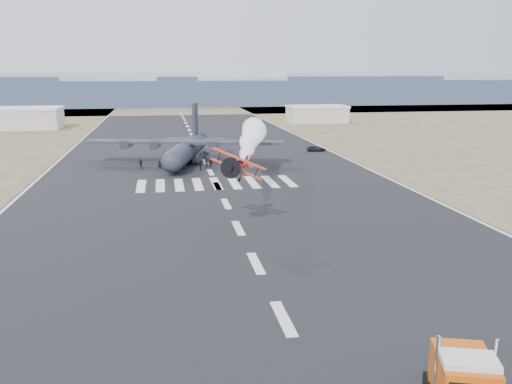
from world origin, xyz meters
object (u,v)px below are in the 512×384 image
object	(u,v)px
aerobatic_biplane	(238,166)
crew_e	(185,164)
crew_f	(211,163)
hangar_left	(21,118)
hangar_right	(317,114)
crew_h	(141,164)
crew_d	(200,165)
crew_b	(206,163)
crew_c	(175,162)
transport_aircraft	(187,148)
crew_g	(161,164)
crew_a	(159,165)
support_vehicle	(316,149)

from	to	relation	value
aerobatic_biplane	crew_e	bearing A→B (deg)	109.19
crew_f	hangar_left	bearing A→B (deg)	17.49
hangar_right	crew_h	world-z (taller)	hangar_right
hangar_left	crew_d	bearing A→B (deg)	-58.54
crew_f	crew_h	size ratio (longest dim) A/B	0.92
crew_f	crew_h	distance (m)	13.16
crew_b	hangar_left	bearing A→B (deg)	-146.27
aerobatic_biplane	crew_h	xyz separation A→B (m)	(-12.66, 41.64, -6.49)
crew_c	crew_d	distance (m)	6.97
crew_h	transport_aircraft	bearing A→B (deg)	-137.31
aerobatic_biplane	crew_b	xyz separation A→B (m)	(-0.48, 40.74, -6.47)
crew_c	crew_g	size ratio (longest dim) A/B	0.86
crew_e	crew_h	xyz separation A→B (m)	(-8.15, 1.00, 0.03)
crew_a	crew_d	distance (m)	7.91
aerobatic_biplane	crew_h	distance (m)	44.00
crew_b	crew_c	distance (m)	6.47
hangar_right	crew_c	world-z (taller)	hangar_right
hangar_right	crew_f	bearing A→B (deg)	-118.25
support_vehicle	crew_b	distance (m)	31.69
crew_f	crew_g	size ratio (longest dim) A/B	0.90
transport_aircraft	crew_e	bearing A→B (deg)	-83.76
transport_aircraft	crew_e	world-z (taller)	transport_aircraft
hangar_left	support_vehicle	size ratio (longest dim) A/B	5.68
hangar_right	aerobatic_biplane	size ratio (longest dim) A/B	3.21
hangar_left	crew_a	xyz separation A→B (m)	(42.84, -79.96, -2.57)
crew_a	crew_f	xyz separation A→B (m)	(9.74, 0.44, 0.01)
transport_aircraft	crew_a	world-z (taller)	transport_aircraft
hangar_right	crew_e	size ratio (longest dim) A/B	11.50
hangar_right	crew_f	xyz separation A→B (m)	(-45.42, -84.52, -2.16)
transport_aircraft	crew_b	xyz separation A→B (m)	(3.20, -6.89, -1.95)
crew_e	transport_aircraft	bearing A→B (deg)	-133.91
support_vehicle	crew_h	size ratio (longest dim) A/B	2.35
crew_h	crew_d	bearing A→B (deg)	172.60
support_vehicle	crew_e	world-z (taller)	crew_e
aerobatic_biplane	crew_b	world-z (taller)	aerobatic_biplane
crew_g	crew_h	size ratio (longest dim) A/B	1.03
crew_f	crew_d	bearing A→B (deg)	126.18
crew_e	crew_f	distance (m)	5.05
transport_aircraft	crew_c	world-z (taller)	transport_aircraft
hangar_left	support_vehicle	distance (m)	100.39
crew_c	crew_f	xyz separation A→B (m)	(6.73, -2.46, 0.04)
crew_b	crew_h	bearing A→B (deg)	-93.29
support_vehicle	hangar_left	bearing A→B (deg)	54.51
support_vehicle	crew_b	world-z (taller)	crew_b
transport_aircraft	crew_h	xyz separation A→B (m)	(-8.98, -5.99, -1.97)
crew_b	crew_c	xyz separation A→B (m)	(-5.75, 2.96, -0.12)
crew_a	crew_c	xyz separation A→B (m)	(3.01, 2.90, -0.03)
crew_e	crew_f	size ratio (longest dim) A/B	1.05
hangar_right	crew_b	bearing A→B (deg)	-118.62
transport_aircraft	crew_c	size ratio (longest dim) A/B	23.70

